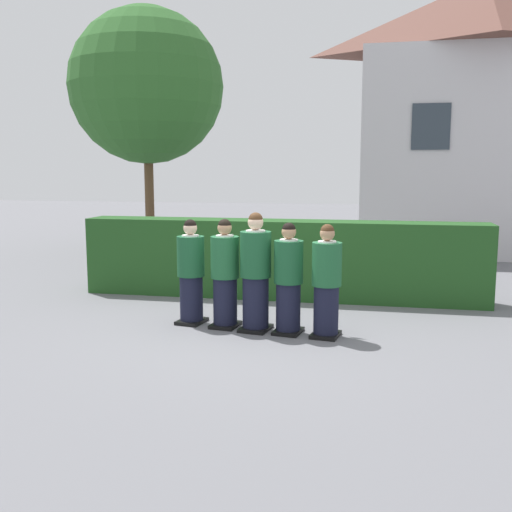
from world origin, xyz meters
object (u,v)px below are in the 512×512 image
student_front_row_3 (288,281)px  student_front_row_2 (256,275)px  student_front_row_4 (326,284)px  student_front_row_1 (225,276)px  student_front_row_0 (191,274)px

student_front_row_3 → student_front_row_2: bearing=173.2°
student_front_row_3 → student_front_row_4: 0.53m
student_front_row_2 → student_front_row_3: (0.47, -0.06, -0.06)m
student_front_row_1 → student_front_row_3: (0.93, -0.15, -0.01)m
student_front_row_0 → student_front_row_3: 1.49m
student_front_row_0 → student_front_row_2: 1.02m
student_front_row_4 → student_front_row_1: bearing=171.5°
student_front_row_3 → student_front_row_1: bearing=170.9°
student_front_row_1 → student_front_row_0: bearing=169.1°
student_front_row_1 → student_front_row_4: student_front_row_1 is taller
student_front_row_0 → student_front_row_4: student_front_row_0 is taller
student_front_row_1 → student_front_row_2: size_ratio=0.94×
student_front_row_1 → student_front_row_2: student_front_row_2 is taller
student_front_row_0 → student_front_row_4: (1.99, -0.32, -0.00)m
student_front_row_3 → student_front_row_0: bearing=170.3°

